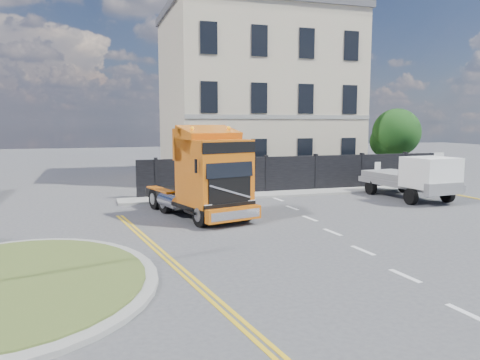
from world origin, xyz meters
name	(u,v)px	position (x,y,z in m)	size (l,w,h in m)	color
ground	(250,236)	(0.00, 0.00, 0.00)	(120.00, 120.00, 0.00)	#424244
traffic_island	(13,283)	(-7.00, -3.00, 0.08)	(6.80, 6.80, 0.17)	gray
hoarding_fence	(308,173)	(6.55, 9.00, 1.00)	(18.80, 0.25, 2.00)	black
georgian_building	(255,95)	(6.00, 16.50, 5.77)	(12.30, 10.30, 12.80)	#BFB897
tree	(394,135)	(14.38, 12.10, 3.05)	(3.20, 3.20, 4.80)	#382619
pavement_far	(306,193)	(6.00, 8.10, 0.06)	(20.00, 1.60, 0.12)	gray
truck	(207,178)	(-0.69, 3.36, 1.63)	(3.76, 6.44, 3.63)	black
flatbed_pickup	(421,177)	(10.29, 4.13, 1.20)	(2.57, 5.50, 2.22)	slate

